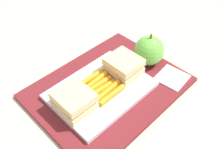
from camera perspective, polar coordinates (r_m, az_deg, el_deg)
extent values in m
plane|color=#B7AD99|center=(0.62, -0.82, -3.37)|extent=(2.40, 2.40, 0.00)
cube|color=maroon|center=(0.61, -0.83, -3.05)|extent=(0.36, 0.28, 0.01)
cube|color=white|center=(0.59, -2.57, -3.59)|extent=(0.23, 0.17, 0.01)
cube|color=#DBC189|center=(0.55, -8.58, -6.77)|extent=(0.07, 0.08, 0.02)
cube|color=beige|center=(0.54, -8.73, -5.91)|extent=(0.07, 0.07, 0.01)
cube|color=#DBC189|center=(0.53, -8.88, -5.01)|extent=(0.07, 0.08, 0.02)
cube|color=#DBC189|center=(0.62, 2.65, 1.12)|extent=(0.07, 0.08, 0.02)
cube|color=beige|center=(0.61, 2.69, 2.01)|extent=(0.07, 0.07, 0.01)
cube|color=#DBC189|center=(0.60, 2.73, 2.92)|extent=(0.07, 0.08, 0.02)
cylinder|color=orange|center=(0.57, -0.01, -4.66)|extent=(0.08, 0.01, 0.02)
cylinder|color=orange|center=(0.57, -1.14, -3.88)|extent=(0.08, 0.01, 0.02)
cylinder|color=orange|center=(0.58, -2.20, -3.22)|extent=(0.08, 0.01, 0.02)
cylinder|color=orange|center=(0.59, -3.15, -2.40)|extent=(0.08, 0.01, 0.02)
cylinder|color=orange|center=(0.59, -3.98, -1.64)|extent=(0.08, 0.01, 0.02)
cylinder|color=orange|center=(0.60, -5.13, -0.96)|extent=(0.08, 0.01, 0.02)
sphere|color=#66B742|center=(0.66, 8.55, 5.48)|extent=(0.08, 0.08, 0.08)
cylinder|color=brown|center=(0.63, 8.98, 8.64)|extent=(0.01, 0.01, 0.01)
cube|color=white|center=(0.65, 13.66, -0.66)|extent=(0.08, 0.08, 0.00)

